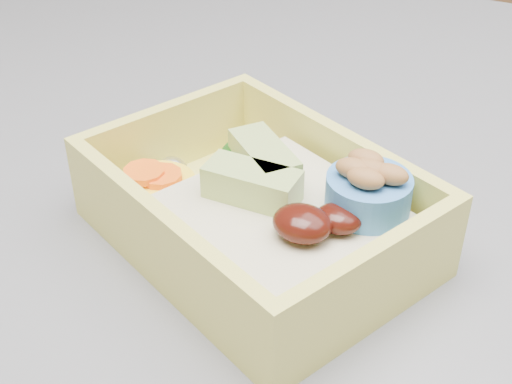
% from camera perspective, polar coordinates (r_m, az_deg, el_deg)
% --- Properties ---
extents(bento_box, '(0.21, 0.19, 0.06)m').
position_cam_1_polar(bento_box, '(0.38, 0.75, -1.70)').
color(bento_box, '#DCD45B').
rests_on(bento_box, island).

